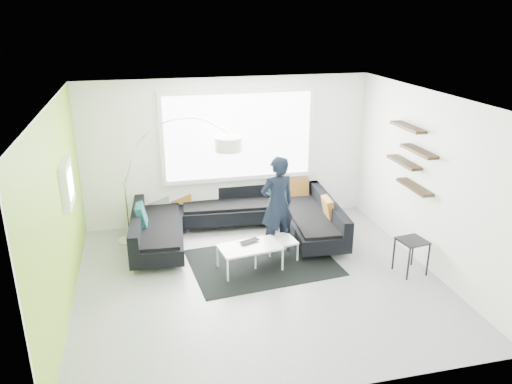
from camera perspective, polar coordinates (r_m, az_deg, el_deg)
ground at (r=7.85m, az=0.32°, el=-10.05°), size 5.50×5.50×0.00m
room_shell at (r=7.32m, az=0.26°, el=3.14°), size 5.54×5.04×2.82m
sectional_sofa at (r=9.03m, az=-2.31°, el=-3.40°), size 3.78×2.50×0.78m
rug at (r=8.35m, az=0.76°, el=-8.03°), size 2.48×1.90×0.01m
coffee_table at (r=8.21m, az=0.57°, el=-6.99°), size 1.34×0.91×0.41m
arc_lamp at (r=8.93m, az=-14.84°, el=0.98°), size 2.20×1.10×2.24m
side_table at (r=8.30m, az=17.26°, el=-7.04°), size 0.47×0.47×0.57m
person at (r=8.45m, az=2.44°, el=-1.43°), size 0.78×0.66×1.69m
laptop at (r=8.06m, az=-0.52°, el=-5.80°), size 0.51×0.48×0.03m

